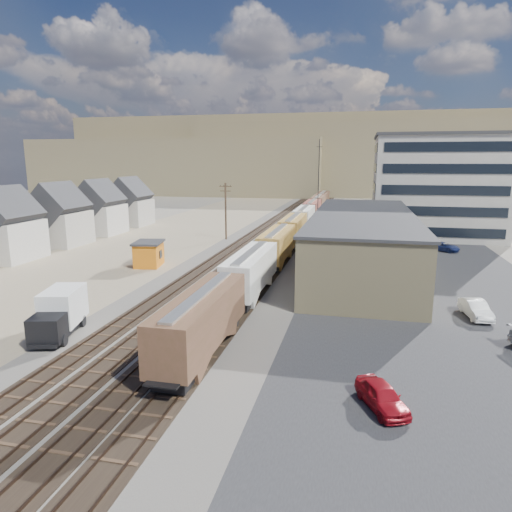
% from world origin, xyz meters
% --- Properties ---
extents(ground, '(300.00, 300.00, 0.00)m').
position_xyz_m(ground, '(0.00, 0.00, 0.00)').
color(ground, '#6B6356').
rests_on(ground, ground).
extents(ballast_bed, '(18.00, 200.00, 0.06)m').
position_xyz_m(ballast_bed, '(0.00, 50.00, 0.03)').
color(ballast_bed, '#4C4742').
rests_on(ballast_bed, ground).
extents(dirt_yard, '(24.00, 180.00, 0.03)m').
position_xyz_m(dirt_yard, '(-20.00, 40.00, 0.01)').
color(dirt_yard, '#86735C').
rests_on(dirt_yard, ground).
extents(asphalt_lot, '(26.00, 120.00, 0.04)m').
position_xyz_m(asphalt_lot, '(22.00, 35.00, 0.02)').
color(asphalt_lot, '#232326').
rests_on(asphalt_lot, ground).
extents(rail_tracks, '(11.40, 200.00, 0.24)m').
position_xyz_m(rail_tracks, '(-0.55, 50.00, 0.11)').
color(rail_tracks, black).
rests_on(rail_tracks, ground).
extents(freight_train, '(3.00, 119.74, 4.46)m').
position_xyz_m(freight_train, '(3.80, 47.51, 2.79)').
color(freight_train, black).
rests_on(freight_train, ground).
extents(warehouse, '(12.40, 40.40, 7.25)m').
position_xyz_m(warehouse, '(14.98, 25.00, 3.65)').
color(warehouse, tan).
rests_on(warehouse, ground).
extents(office_tower, '(22.60, 18.60, 18.45)m').
position_xyz_m(office_tower, '(27.95, 54.95, 9.26)').
color(office_tower, '#9E998E').
rests_on(office_tower, ground).
extents(utility_pole_north, '(2.20, 0.32, 10.00)m').
position_xyz_m(utility_pole_north, '(-8.50, 42.00, 5.30)').
color(utility_pole_north, '#382619').
rests_on(utility_pole_north, ground).
extents(radio_mast, '(1.20, 0.16, 18.00)m').
position_xyz_m(radio_mast, '(6.00, 60.00, 9.12)').
color(radio_mast, black).
rests_on(radio_mast, ground).
extents(townhouse_row, '(8.15, 68.16, 10.47)m').
position_xyz_m(townhouse_row, '(-34.00, 25.00, 4.34)').
color(townhouse_row, '#B7B2A8').
rests_on(townhouse_row, ground).
extents(hills_north, '(265.00, 80.00, 32.00)m').
position_xyz_m(hills_north, '(0.17, 167.92, 14.10)').
color(hills_north, brown).
rests_on(hills_north, ground).
extents(box_truck, '(4.05, 7.13, 3.59)m').
position_xyz_m(box_truck, '(-8.77, -4.28, 1.83)').
color(box_truck, silver).
rests_on(box_truck, ground).
extents(maintenance_shed, '(4.27, 5.11, 3.35)m').
position_xyz_m(maintenance_shed, '(-12.64, 19.82, 1.71)').
color(maintenance_shed, orange).
rests_on(maintenance_shed, ground).
extents(parked_car_red, '(3.41, 4.65, 1.47)m').
position_xyz_m(parked_car_red, '(16.17, -10.19, 0.74)').
color(parked_car_red, maroon).
rests_on(parked_car_red, ground).
extents(parked_car_white, '(2.27, 4.89, 1.55)m').
position_xyz_m(parked_car_white, '(25.03, 7.53, 0.78)').
color(parked_car_white, white).
rests_on(parked_car_white, ground).
extents(parked_car_blue, '(5.44, 4.47, 1.38)m').
position_xyz_m(parked_car_blue, '(27.38, 39.29, 0.69)').
color(parked_car_blue, navy).
rests_on(parked_car_blue, ground).
extents(parked_car_far, '(3.13, 5.34, 1.71)m').
position_xyz_m(parked_car_far, '(25.99, 48.57, 0.85)').
color(parked_car_far, silver).
rests_on(parked_car_far, ground).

